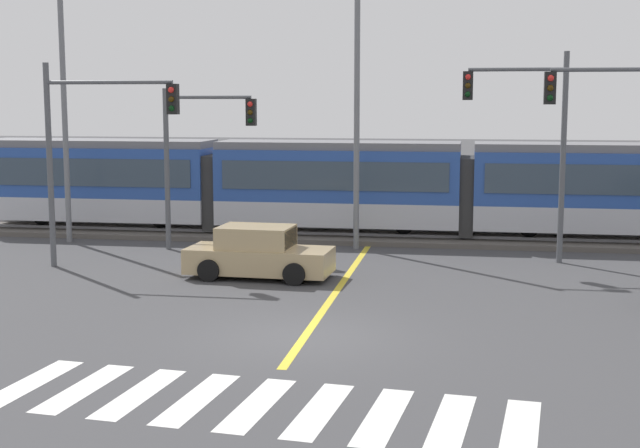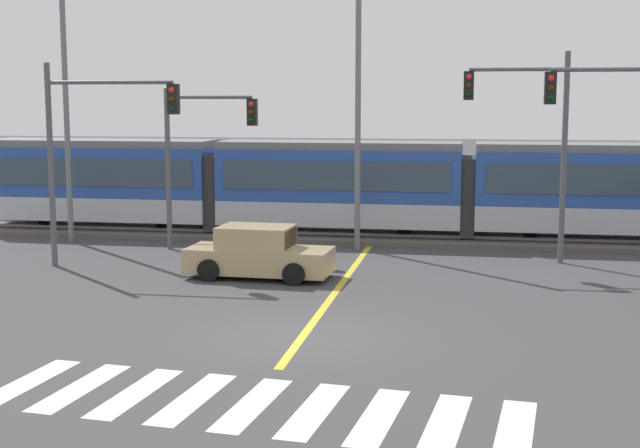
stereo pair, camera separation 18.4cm
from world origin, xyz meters
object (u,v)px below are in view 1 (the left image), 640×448
object	(u,v)px
light_rail_tram	(339,183)
traffic_light_mid_left	(92,135)
traffic_light_far_left	(198,143)
street_lamp_centre	(362,95)
sedan_crossing	(259,254)
traffic_light_far_right	(531,128)
street_lamp_west	(69,98)

from	to	relation	value
light_rail_tram	traffic_light_mid_left	xyz separation A→B (m)	(-6.50, -7.34, 2.05)
traffic_light_far_left	street_lamp_centre	size ratio (longest dim) A/B	0.58
sedan_crossing	traffic_light_far_right	distance (m)	9.51
light_rail_tram	street_lamp_centre	size ratio (longest dim) A/B	2.95
light_rail_tram	sedan_crossing	bearing A→B (deg)	-98.32
light_rail_tram	traffic_light_mid_left	size ratio (longest dim) A/B	4.47
light_rail_tram	street_lamp_centre	distance (m)	4.31
traffic_light_far_left	traffic_light_mid_left	world-z (taller)	traffic_light_mid_left
light_rail_tram	street_lamp_west	distance (m)	10.24
traffic_light_mid_left	traffic_light_far_right	size ratio (longest dim) A/B	0.94
traffic_light_far_right	street_lamp_centre	distance (m)	5.85
sedan_crossing	street_lamp_centre	distance (m)	7.52
traffic_light_mid_left	street_lamp_centre	size ratio (longest dim) A/B	0.66
traffic_light_far_right	street_lamp_west	bearing A→B (deg)	175.22
light_rail_tram	street_lamp_centre	world-z (taller)	street_lamp_centre
traffic_light_far_right	street_lamp_west	xyz separation A→B (m)	(-16.06, 1.34, 0.94)
light_rail_tram	traffic_light_mid_left	bearing A→B (deg)	-131.52
light_rail_tram	street_lamp_centre	bearing A→B (deg)	-65.46
traffic_light_far_left	sedan_crossing	bearing A→B (deg)	-54.00
traffic_light_mid_left	street_lamp_west	distance (m)	5.53
traffic_light_far_left	light_rail_tram	bearing A→B (deg)	40.47
sedan_crossing	traffic_light_far_left	xyz separation A→B (m)	(-3.14, 4.32, 3.00)
street_lamp_centre	light_rail_tram	bearing A→B (deg)	114.54
traffic_light_far_left	street_lamp_centre	distance (m)	5.82
traffic_light_far_left	street_lamp_west	size ratio (longest dim) A/B	0.60
traffic_light_far_left	street_lamp_centre	xyz separation A→B (m)	(5.48, 1.13, 1.62)
light_rail_tram	sedan_crossing	xyz separation A→B (m)	(-1.17, -8.00, -1.35)
sedan_crossing	street_lamp_centre	world-z (taller)	street_lamp_centre
traffic_light_far_left	traffic_light_mid_left	bearing A→B (deg)	-120.84
traffic_light_mid_left	street_lamp_centre	distance (m)	9.12
sedan_crossing	light_rail_tram	bearing A→B (deg)	81.68
sedan_crossing	traffic_light_far_right	bearing A→B (deg)	26.47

